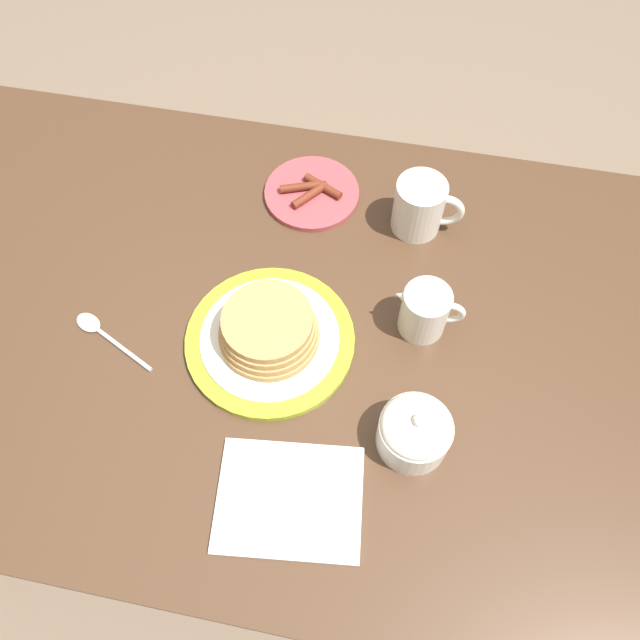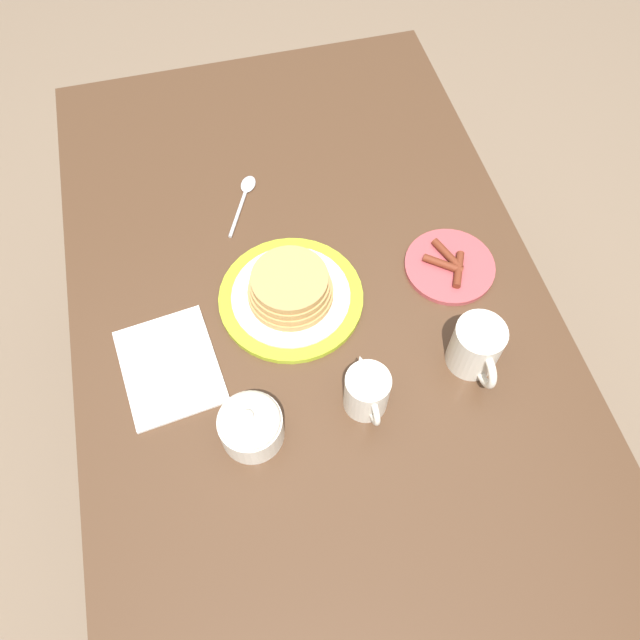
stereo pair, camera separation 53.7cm
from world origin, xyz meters
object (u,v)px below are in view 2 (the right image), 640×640
Objects in this scene: coffee_mug at (477,347)px; creamer_pitcher at (367,391)px; napkin at (170,366)px; spoon at (245,194)px; sugar_bowl at (251,425)px; pancake_plate at (291,292)px; side_plate_bacon at (450,266)px.

creamer_pitcher is (0.03, -0.19, -0.00)m from coffee_mug.
spoon is at bearing 150.52° from napkin.
sugar_bowl is at bearing -87.28° from creamer_pitcher.
napkin is (-0.11, -0.49, -0.05)m from coffee_mug.
pancake_plate is 1.73× the size of spoon.
coffee_mug is (0.19, -0.03, 0.04)m from side_plate_bacon.
coffee_mug reaches higher than creamer_pitcher.
pancake_plate is 0.30m from side_plate_bacon.
creamer_pitcher is at bearing 18.26° from pancake_plate.
coffee_mug is 0.38m from sugar_bowl.
sugar_bowl is (0.01, -0.19, -0.00)m from creamer_pitcher.
spoon is (-0.45, -0.30, -0.05)m from coffee_mug.
pancake_plate is 0.33m from coffee_mug.
pancake_plate is 1.55× the size of side_plate_bacon.
side_plate_bacon is 1.42× the size of coffee_mug.
spoon is at bearing -146.28° from coffee_mug.
spoon is at bearing -172.31° from pancake_plate.
creamer_pitcher is (0.22, 0.07, 0.02)m from pancake_plate.
sugar_bowl is 0.47× the size of napkin.
sugar_bowl is (0.23, -0.11, 0.01)m from pancake_plate.
pancake_plate reaches higher than napkin.
coffee_mug is at bearing 33.72° from spoon.
side_plate_bacon is 0.19m from coffee_mug.
napkin is at bearing -143.04° from sugar_bowl.
creamer_pitcher is 0.52× the size of napkin.
creamer_pitcher reaches higher than spoon.
pancake_plate reaches higher than side_plate_bacon.
spoon is (-0.34, 0.19, 0.00)m from napkin.
napkin is (-0.14, -0.30, -0.04)m from creamer_pitcher.
coffee_mug is (0.19, 0.26, 0.02)m from pancake_plate.
pancake_plate is at bearing 7.69° from spoon.
coffee_mug reaches higher than sugar_bowl.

